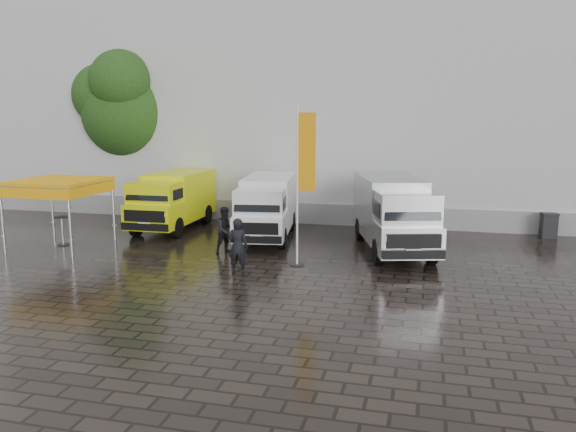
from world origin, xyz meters
name	(u,v)px	position (x,y,z in m)	size (l,w,h in m)	color
ground	(311,269)	(0.00, 0.00, 0.00)	(120.00, 120.00, 0.00)	black
exhibition_hall	(401,101)	(2.00, 16.00, 6.00)	(44.00, 16.00, 12.00)	silver
hall_plinth	(388,217)	(2.00, 7.95, 0.50)	(44.00, 0.15, 1.00)	gray
van_yellow	(173,202)	(-7.56, 5.14, 1.28)	(2.14, 5.56, 2.56)	#DAE50C
van_white	(267,208)	(-2.84, 4.36, 1.28)	(1.98, 5.93, 2.57)	white
van_silver	(393,215)	(2.49, 3.40, 1.39)	(2.14, 6.43, 2.79)	#9C9EA0
canopy_tent	(57,184)	(-10.39, 0.83, 2.52)	(3.14, 3.14, 2.70)	silver
flagpole	(303,177)	(-0.40, 0.37, 3.10)	(0.88, 0.50, 5.49)	black
tree	(128,107)	(-11.89, 9.16, 5.62)	(4.87, 4.87, 8.75)	black
cocktail_table	(62,231)	(-10.45, 1.03, 0.58)	(0.60, 0.60, 1.17)	black
wheelie_bin	(549,225)	(8.84, 7.39, 0.54)	(0.65, 0.65, 1.07)	black
person_front	(238,246)	(-2.22, -1.21, 0.94)	(0.69, 0.45, 1.88)	black
person_tent	(226,230)	(-3.63, 1.48, 0.88)	(0.86, 0.67, 1.77)	black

